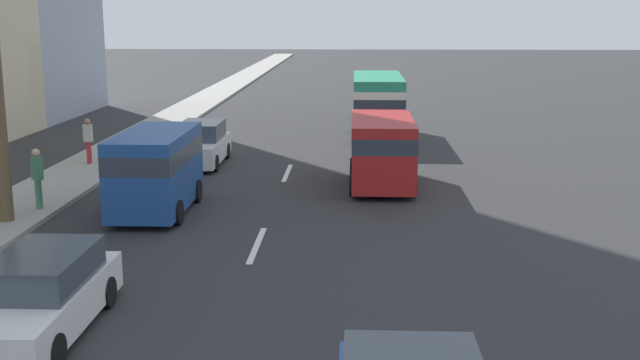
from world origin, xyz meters
The scene contains 12 objects.
ground_plane centered at (31.50, 0.00, 0.00)m, with size 198.00×198.00×0.00m, color #2D2D30.
sidewalk_right centered at (31.50, 7.74, 0.07)m, with size 162.00×2.73×0.15m, color #9E9B93.
lane_stripe_mid centered at (16.93, 0.00, 0.01)m, with size 3.20×0.16×0.01m, color silver.
lane_stripe_far centered at (26.33, 0.00, 0.01)m, with size 3.20×0.16×0.01m, color silver.
minibus_lead centered at (34.82, -3.61, 1.66)m, with size 7.01×2.42×3.01m.
car_third centered at (27.96, 3.58, 0.79)m, with size 4.45×1.81×1.68m.
van_fourth centered at (20.21, 3.42, 1.40)m, with size 4.63×2.07×2.46m.
van_fifth centered at (24.20, -3.48, 1.37)m, with size 5.00×2.22×2.38m.
car_sixth centered at (11.07, 3.32, 0.73)m, with size 4.65×1.80×1.53m.
car_seventh centered at (41.54, -3.53, 0.78)m, with size 4.72×1.94×1.64m.
pedestrian_mid_block centered at (19.96, 6.95, 1.17)m, with size 0.36×0.39×1.83m.
pedestrian_by_tree centered at (27.19, 7.86, 1.13)m, with size 0.30×0.33×1.77m.
Camera 1 is at (-2.46, -2.48, 5.90)m, focal length 43.81 mm.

